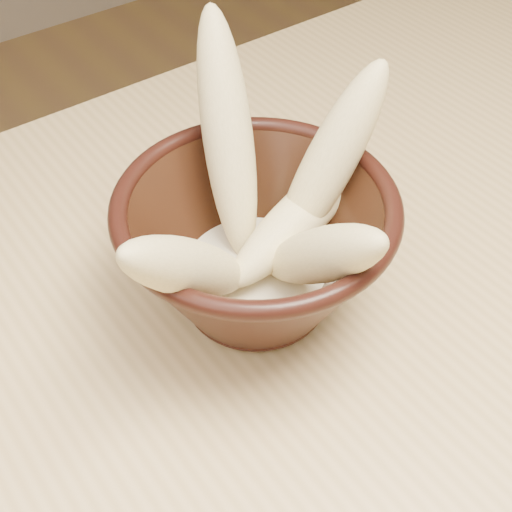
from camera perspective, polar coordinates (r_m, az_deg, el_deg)
The scene contains 8 objects.
table at distance 0.65m, azimuth 9.66°, elevation -7.55°, with size 1.20×0.80×0.75m.
bowl at distance 0.53m, azimuth 0.00°, elevation 0.74°, with size 0.21×0.21×0.11m.
milk_puddle at distance 0.55m, azimuth 0.00°, elevation -1.33°, with size 0.12×0.12×0.02m, color beige.
banana_upright at distance 0.54m, azimuth -2.29°, elevation 9.68°, with size 0.04×0.04×0.19m, color #CFBC7A.
banana_left at distance 0.46m, azimuth -5.34°, elevation -0.96°, with size 0.04×0.04×0.16m, color #CFBC7A.
banana_right at distance 0.53m, azimuth 5.92°, elevation 7.49°, with size 0.04×0.04×0.16m, color #CFBC7A.
banana_across at distance 0.54m, azimuth 3.65°, elevation 3.29°, with size 0.04×0.04×0.17m, color #CFBC7A.
banana_front at distance 0.48m, azimuth 5.19°, elevation 0.06°, with size 0.04×0.04×0.15m, color #CFBC7A.
Camera 1 is at (-0.32, -0.25, 1.19)m, focal length 50.00 mm.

